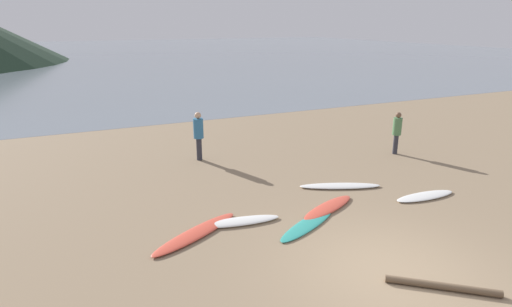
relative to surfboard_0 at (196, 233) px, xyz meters
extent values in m
cube|color=#8C7559|center=(2.99, 6.93, -0.15)|extent=(120.00, 120.00, 0.20)
cube|color=slate|center=(2.99, 61.27, -0.05)|extent=(140.00, 100.00, 0.01)
ellipsoid|color=#D84C38|center=(0.00, 0.00, 0.00)|extent=(2.53, 1.70, 0.09)
ellipsoid|color=white|center=(1.15, 0.13, 0.00)|extent=(2.02, 0.74, 0.10)
ellipsoid|color=teal|center=(2.61, -0.65, -0.02)|extent=(2.23, 1.46, 0.06)
ellipsoid|color=#D84C38|center=(3.56, -0.07, 0.00)|extent=(2.09, 1.27, 0.09)
ellipsoid|color=white|center=(4.74, 1.06, 0.00)|extent=(2.39, 1.35, 0.09)
ellipsoid|color=white|center=(6.46, -0.54, -0.01)|extent=(1.94, 0.58, 0.08)
cylinder|color=#2D2D38|center=(1.75, 5.32, 0.35)|extent=(0.19, 0.19, 0.80)
cylinder|color=teal|center=(1.75, 5.32, 1.10)|extent=(0.35, 0.35, 0.69)
sphere|color=tan|center=(1.75, 5.32, 1.56)|extent=(0.23, 0.23, 0.23)
cylinder|color=#2D2D38|center=(8.55, 3.01, 0.32)|extent=(0.17, 0.17, 0.73)
cylinder|color=#4C7A4C|center=(8.55, 3.01, 1.00)|extent=(0.32, 0.32, 0.63)
sphere|color=brown|center=(8.55, 3.01, 1.42)|extent=(0.21, 0.21, 0.21)
cylinder|color=brown|center=(3.49, -3.88, 0.02)|extent=(1.64, 1.36, 0.14)
camera|label=1|loc=(-2.39, -8.55, 4.65)|focal=29.84mm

